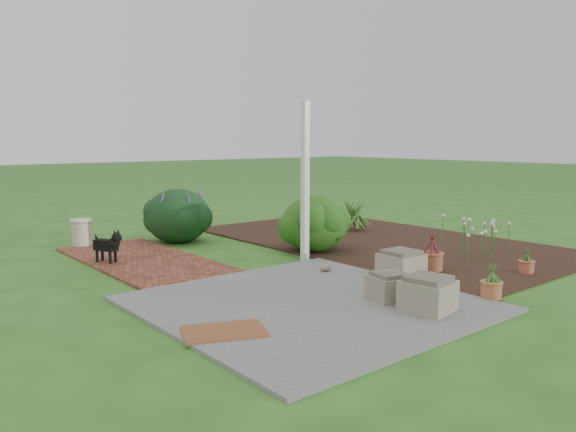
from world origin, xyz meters
TOP-DOWN VIEW (x-y plane):
  - ground at (0.00, 0.00)m, footprint 80.00×80.00m
  - concrete_patio at (-1.25, -1.75)m, footprint 3.50×3.50m
  - brick_path at (-1.70, 1.75)m, footprint 1.60×3.50m
  - garden_bed at (2.50, 0.50)m, footprint 4.00×7.00m
  - veranda_post at (0.30, 0.10)m, footprint 0.10×0.10m
  - stone_trough_near at (-0.45, -2.82)m, footprint 0.58×0.58m
  - stone_trough_mid at (-0.44, -2.26)m, footprint 0.51×0.51m
  - stone_trough_far at (0.48, -1.69)m, footprint 0.52×0.52m
  - coir_doormat at (-2.58, -2.00)m, footprint 0.94×0.79m
  - black_dog at (-2.22, 1.80)m, footprint 0.32×0.52m
  - cream_ceramic_urn at (-2.04, 3.48)m, footprint 0.43×0.43m
  - evergreen_shrub at (0.91, 0.56)m, footprint 1.35×1.35m
  - agapanthus_clump_back at (2.99, 1.64)m, footprint 1.15×1.15m
  - agapanthus_clump_front at (2.66, 2.36)m, footprint 1.12×1.12m
  - pink_flower_patch at (2.64, -1.40)m, footprint 1.17×1.17m
  - terracotta_pot_bronze at (1.25, -1.63)m, footprint 0.37×0.37m
  - terracotta_pot_small_left at (2.15, -2.59)m, footprint 0.25×0.25m
  - terracotta_pot_small_right at (0.59, -2.98)m, footprint 0.30×0.30m
  - purple_flowering_bush at (-0.43, 2.91)m, footprint 1.54×1.54m

SIDE VIEW (x-z plane):
  - ground at x=0.00m, z-range 0.00..0.00m
  - garden_bed at x=2.50m, z-range 0.00..0.03m
  - concrete_patio at x=-1.25m, z-range 0.00..0.04m
  - brick_path at x=-1.70m, z-range 0.00..0.04m
  - coir_doormat at x=-2.58m, z-range 0.04..0.06m
  - terracotta_pot_small_left at x=2.15m, z-range 0.03..0.20m
  - terracotta_pot_small_right at x=0.59m, z-range 0.03..0.23m
  - terracotta_pot_bronze at x=1.25m, z-range 0.03..0.29m
  - stone_trough_mid at x=-0.44m, z-range 0.04..0.32m
  - stone_trough_far at x=0.48m, z-range 0.04..0.37m
  - stone_trough_near at x=-0.45m, z-range 0.04..0.38m
  - cream_ceramic_urn at x=-2.04m, z-range 0.04..0.49m
  - black_dog at x=-2.22m, z-range 0.09..0.56m
  - pink_flower_patch at x=2.64m, z-range 0.03..0.71m
  - agapanthus_clump_back at x=2.99m, z-range 0.03..0.82m
  - agapanthus_clump_front at x=2.66m, z-range 0.03..0.87m
  - evergreen_shrub at x=0.91m, z-range 0.03..0.99m
  - purple_flowering_bush at x=-0.43m, z-range 0.00..1.03m
  - veranda_post at x=0.30m, z-range 0.00..2.50m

